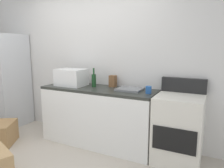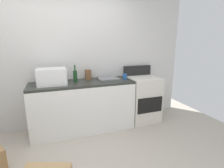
{
  "view_description": "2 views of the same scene",
  "coord_description": "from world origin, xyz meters",
  "px_view_note": "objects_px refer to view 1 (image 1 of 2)",
  "views": [
    {
      "loc": [
        1.93,
        -1.59,
        1.53
      ],
      "look_at": [
        0.67,
        0.92,
        1.04
      ],
      "focal_mm": 34.24,
      "sensor_mm": 36.0,
      "label": 1
    },
    {
      "loc": [
        -0.19,
        -1.74,
        1.59
      ],
      "look_at": [
        0.83,
        1.11,
        0.84
      ],
      "focal_mm": 27.45,
      "sensor_mm": 36.0,
      "label": 2
    }
  ],
  "objects_px": {
    "stove_oven": "(178,128)",
    "knife_block": "(113,81)",
    "refrigerator": "(6,80)",
    "coffee_mug": "(148,90)",
    "microwave": "(71,77)",
    "wine_bottle": "(94,80)"
  },
  "relations": [
    {
      "from": "stove_oven",
      "to": "microwave",
      "type": "relative_size",
      "value": 2.39
    },
    {
      "from": "wine_bottle",
      "to": "knife_block",
      "type": "xyz_separation_m",
      "value": [
        0.26,
        0.15,
        -0.02
      ]
    },
    {
      "from": "refrigerator",
      "to": "coffee_mug",
      "type": "xyz_separation_m",
      "value": [
        2.86,
        0.02,
        0.07
      ]
    },
    {
      "from": "refrigerator",
      "to": "microwave",
      "type": "height_order",
      "value": "refrigerator"
    },
    {
      "from": "knife_block",
      "to": "wine_bottle",
      "type": "bearing_deg",
      "value": -150.53
    },
    {
      "from": "refrigerator",
      "to": "knife_block",
      "type": "relative_size",
      "value": 9.77
    },
    {
      "from": "stove_oven",
      "to": "microwave",
      "type": "xyz_separation_m",
      "value": [
        -1.72,
        -0.02,
        0.57
      ]
    },
    {
      "from": "microwave",
      "to": "wine_bottle",
      "type": "bearing_deg",
      "value": 9.81
    },
    {
      "from": "coffee_mug",
      "to": "knife_block",
      "type": "height_order",
      "value": "knife_block"
    },
    {
      "from": "refrigerator",
      "to": "microwave",
      "type": "distance_m",
      "value": 1.56
    },
    {
      "from": "stove_oven",
      "to": "knife_block",
      "type": "bearing_deg",
      "value": 169.88
    },
    {
      "from": "wine_bottle",
      "to": "coffee_mug",
      "type": "bearing_deg",
      "value": -4.98
    },
    {
      "from": "microwave",
      "to": "wine_bottle",
      "type": "distance_m",
      "value": 0.39
    },
    {
      "from": "microwave",
      "to": "wine_bottle",
      "type": "xyz_separation_m",
      "value": [
        0.39,
        0.07,
        -0.03
      ]
    },
    {
      "from": "wine_bottle",
      "to": "stove_oven",
      "type": "bearing_deg",
      "value": -1.86
    },
    {
      "from": "refrigerator",
      "to": "stove_oven",
      "type": "relative_size",
      "value": 1.6
    },
    {
      "from": "refrigerator",
      "to": "coffee_mug",
      "type": "distance_m",
      "value": 2.86
    },
    {
      "from": "wine_bottle",
      "to": "knife_block",
      "type": "relative_size",
      "value": 1.67
    },
    {
      "from": "wine_bottle",
      "to": "knife_block",
      "type": "height_order",
      "value": "wine_bottle"
    },
    {
      "from": "stove_oven",
      "to": "microwave",
      "type": "bearing_deg",
      "value": -179.2
    },
    {
      "from": "microwave",
      "to": "knife_block",
      "type": "xyz_separation_m",
      "value": [
        0.65,
        0.21,
        -0.05
      ]
    },
    {
      "from": "refrigerator",
      "to": "coffee_mug",
      "type": "bearing_deg",
      "value": 0.37
    }
  ]
}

